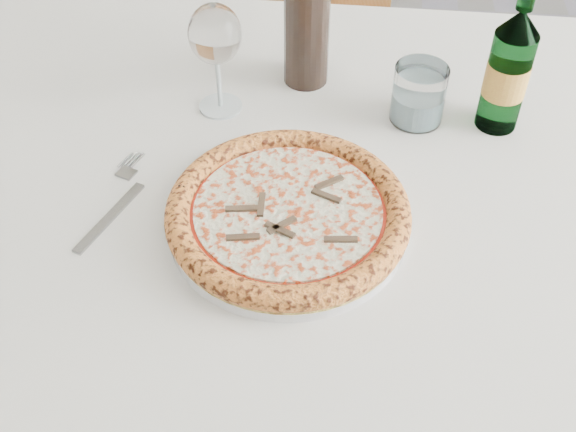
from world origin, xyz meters
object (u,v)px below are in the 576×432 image
at_px(dining_table, 295,215).
at_px(chair_far, 314,25).
at_px(wine_glass, 215,37).
at_px(beer_bottle, 508,70).
at_px(pizza, 288,212).
at_px(tumbler, 418,98).
at_px(wine_bottle, 307,11).
at_px(plate, 288,222).

distance_m(dining_table, chair_far, 0.78).
height_order(chair_far, wine_glass, chair_far).
distance_m(dining_table, beer_bottle, 0.36).
height_order(wine_glass, beer_bottle, beer_bottle).
height_order(chair_far, pizza, chair_far).
height_order(pizza, beer_bottle, beer_bottle).
xyz_separation_m(tumbler, beer_bottle, (0.12, -0.00, 0.06)).
xyz_separation_m(tumbler, wine_bottle, (-0.17, 0.08, 0.08)).
height_order(wine_glass, wine_bottle, wine_bottle).
relative_size(plate, tumbler, 3.45).
height_order(dining_table, pizza, pizza).
distance_m(pizza, tumbler, 0.29).
relative_size(plate, wine_bottle, 1.07).
height_order(chair_far, tumbler, chair_far).
relative_size(dining_table, wine_bottle, 5.70).
relative_size(wine_glass, beer_bottle, 0.73).
distance_m(dining_table, pizza, 0.15).
bearing_deg(wine_glass, dining_table, -48.31).
bearing_deg(beer_bottle, dining_table, -153.87).
relative_size(dining_table, chair_far, 1.72).
height_order(dining_table, chair_far, chair_far).
distance_m(dining_table, plate, 0.13).
relative_size(plate, pizza, 0.98).
relative_size(pizza, beer_bottle, 1.31).
height_order(plate, pizza, pizza).
relative_size(dining_table, wine_glass, 9.45).
relative_size(chair_far, wine_bottle, 3.31).
bearing_deg(pizza, beer_bottle, 40.15).
bearing_deg(tumbler, wine_bottle, 153.57).
relative_size(pizza, wine_glass, 1.80).
bearing_deg(tumbler, wine_glass, -179.77).
bearing_deg(wine_bottle, plate, -89.48).
bearing_deg(wine_glass, pizza, -62.54).
xyz_separation_m(chair_far, wine_glass, (-0.10, -0.63, 0.35)).
relative_size(chair_far, beer_bottle, 4.00).
distance_m(plate, wine_glass, 0.29).
relative_size(dining_table, plate, 5.35).
relative_size(chair_far, tumbler, 10.73).
height_order(dining_table, wine_bottle, wine_bottle).
height_order(pizza, wine_bottle, wine_bottle).
xyz_separation_m(wine_glass, tumbler, (0.29, 0.00, -0.08)).
xyz_separation_m(chair_far, tumbler, (0.19, -0.63, 0.26)).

